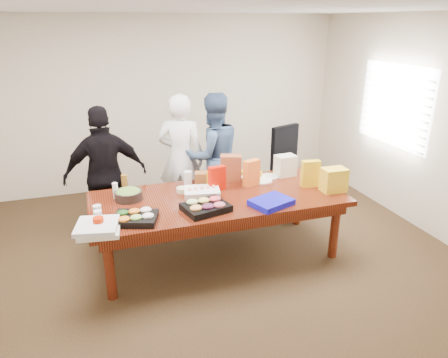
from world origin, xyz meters
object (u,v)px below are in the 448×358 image
object	(u,v)px
conference_table	(219,226)
office_chair	(290,172)
salad_bowl	(129,195)
sheet_cake	(202,192)
person_center	(181,158)
person_right	(213,156)

from	to	relation	value
conference_table	office_chair	bearing A→B (deg)	33.70
office_chair	salad_bowl	bearing A→B (deg)	176.17
sheet_cake	salad_bowl	distance (m)	0.81
salad_bowl	sheet_cake	bearing A→B (deg)	-8.70
salad_bowl	conference_table	bearing A→B (deg)	-13.17
conference_table	sheet_cake	size ratio (longest dim) A/B	7.14
conference_table	person_center	bearing A→B (deg)	98.19
office_chair	sheet_cake	size ratio (longest dim) A/B	2.93
conference_table	salad_bowl	size ratio (longest dim) A/B	9.21
person_right	sheet_cake	bearing A→B (deg)	58.49
person_right	salad_bowl	world-z (taller)	person_right
person_center	person_right	world-z (taller)	person_center
sheet_cake	office_chair	bearing A→B (deg)	39.04
office_chair	salad_bowl	world-z (taller)	office_chair
office_chair	sheet_cake	world-z (taller)	office_chair
salad_bowl	person_center	bearing A→B (deg)	48.93
person_center	person_right	xyz separation A→B (m)	(0.43, -0.04, -0.00)
office_chair	sheet_cake	bearing A→B (deg)	-172.31
conference_table	sheet_cake	world-z (taller)	sheet_cake
person_right	salad_bowl	bearing A→B (deg)	27.31
conference_table	salad_bowl	bearing A→B (deg)	166.83
office_chair	salad_bowl	distance (m)	2.42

